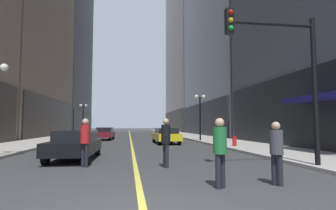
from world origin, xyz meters
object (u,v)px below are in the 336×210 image
(fire_hydrant_right, at_px, (235,142))
(traffic_light_near_right, at_px, (287,64))
(pedestrian_in_black_coat, at_px, (166,138))
(pedestrian_in_green_parka, at_px, (220,147))
(car_yellow, at_px, (166,135))
(pedestrian_in_red_jacket, at_px, (85,138))
(street_lamp_right_mid, at_px, (200,107))
(car_black, at_px, (76,144))
(pedestrian_with_orange_bag, at_px, (276,148))
(street_lamp_left_far, at_px, (83,113))
(car_maroon, at_px, (105,133))

(fire_hydrant_right, bearing_deg, traffic_light_near_right, -99.92)
(pedestrian_in_black_coat, bearing_deg, traffic_light_near_right, -15.31)
(pedestrian_in_black_coat, distance_m, fire_hydrant_right, 9.66)
(pedestrian_in_green_parka, bearing_deg, fire_hydrant_right, 66.24)
(car_yellow, xyz_separation_m, pedestrian_in_red_jacket, (-4.76, -12.25, 0.34))
(street_lamp_right_mid, bearing_deg, pedestrian_in_black_coat, -109.79)
(pedestrian_in_black_coat, xyz_separation_m, pedestrian_in_red_jacket, (-2.98, 0.52, -0.01))
(traffic_light_near_right, bearing_deg, car_yellow, 100.04)
(car_black, distance_m, pedestrian_in_red_jacket, 2.57)
(car_yellow, relative_size, fire_hydrant_right, 6.02)
(pedestrian_in_red_jacket, height_order, pedestrian_with_orange_bag, pedestrian_in_red_jacket)
(pedestrian_in_red_jacket, relative_size, pedestrian_in_green_parka, 1.04)
(pedestrian_with_orange_bag, bearing_deg, car_yellow, 92.37)
(pedestrian_in_red_jacket, bearing_deg, fire_hydrant_right, 39.25)
(fire_hydrant_right, bearing_deg, pedestrian_in_green_parka, -113.76)
(pedestrian_in_red_jacket, height_order, traffic_light_near_right, traffic_light_near_right)
(pedestrian_in_green_parka, bearing_deg, street_lamp_left_far, 104.83)
(pedestrian_in_red_jacket, bearing_deg, pedestrian_in_black_coat, -9.94)
(street_lamp_left_far, bearing_deg, pedestrian_in_green_parka, -75.17)
(pedestrian_in_green_parka, bearing_deg, pedestrian_with_orange_bag, 2.72)
(car_black, xyz_separation_m, pedestrian_with_orange_bag, (6.21, -6.32, 0.24))
(street_lamp_left_far, bearing_deg, traffic_light_near_right, -68.23)
(car_yellow, xyz_separation_m, street_lamp_left_far, (-9.28, 15.49, 2.54))
(pedestrian_in_red_jacket, distance_m, pedestrian_with_orange_bag, 6.69)
(car_maroon, relative_size, pedestrian_in_black_coat, 2.48)
(traffic_light_near_right, relative_size, street_lamp_right_mid, 1.28)
(car_yellow, height_order, fire_hydrant_right, car_yellow)
(traffic_light_near_right, xyz_separation_m, street_lamp_right_mid, (1.05, 15.89, -0.49))
(pedestrian_in_black_coat, bearing_deg, fire_hydrant_right, 53.00)
(car_yellow, xyz_separation_m, car_maroon, (-5.60, 6.69, -0.00))
(pedestrian_with_orange_bag, xyz_separation_m, street_lamp_left_far, (-9.95, 31.63, 2.30))
(car_maroon, distance_m, fire_hydrant_right, 15.20)
(pedestrian_with_orange_bag, relative_size, street_lamp_left_far, 0.37)
(car_maroon, bearing_deg, street_lamp_left_far, 112.71)
(traffic_light_near_right, bearing_deg, pedestrian_with_orange_bag, -129.08)
(street_lamp_right_mid, distance_m, fire_hydrant_right, 7.60)
(pedestrian_in_red_jacket, relative_size, fire_hydrant_right, 2.26)
(fire_hydrant_right, bearing_deg, car_maroon, 129.27)
(car_black, xyz_separation_m, pedestrian_in_black_coat, (3.76, -2.94, 0.35))
(car_maroon, height_order, street_lamp_left_far, street_lamp_left_far)
(street_lamp_left_far, bearing_deg, fire_hydrant_right, -57.10)
(car_maroon, xyz_separation_m, street_lamp_left_far, (-3.68, 8.79, 2.54))
(traffic_light_near_right, bearing_deg, car_black, 152.86)
(pedestrian_with_orange_bag, height_order, street_lamp_right_mid, street_lamp_right_mid)
(car_yellow, xyz_separation_m, pedestrian_in_black_coat, (-1.78, -12.77, 0.35))
(pedestrian_in_black_coat, bearing_deg, car_maroon, 101.11)
(street_lamp_left_far, bearing_deg, pedestrian_with_orange_bag, -72.53)
(street_lamp_right_mid, xyz_separation_m, fire_hydrant_right, (0.50, -7.03, -2.86))
(street_lamp_right_mid, bearing_deg, car_yellow, -150.93)
(car_yellow, height_order, street_lamp_right_mid, street_lamp_right_mid)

